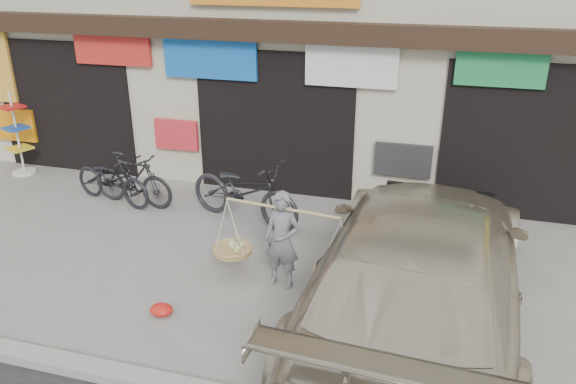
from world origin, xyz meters
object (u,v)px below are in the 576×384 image
(suv, at_px, (419,267))
(display_rack, at_px, (18,141))
(street_vendor, at_px, (282,244))
(bike_1, at_px, (133,179))
(bike_0, at_px, (112,179))
(bike_2, at_px, (244,191))

(suv, relative_size, display_rack, 3.42)
(street_vendor, xyz_separation_m, display_rack, (-6.46, 2.67, 0.07))
(bike_1, bearing_deg, display_rack, 81.91)
(street_vendor, bearing_deg, bike_0, 160.74)
(bike_1, xyz_separation_m, suv, (5.22, -2.34, 0.35))
(suv, height_order, display_rack, display_rack)
(street_vendor, xyz_separation_m, bike_0, (-3.79, 1.85, -0.17))
(bike_0, height_order, suv, suv)
(bike_0, height_order, bike_1, bike_1)
(suv, bearing_deg, bike_1, -20.87)
(bike_1, bearing_deg, street_vendor, -112.28)
(street_vendor, bearing_deg, bike_2, 130.67)
(bike_2, bearing_deg, bike_1, 103.71)
(bike_0, relative_size, bike_1, 1.07)
(bike_0, bearing_deg, display_rack, 87.69)
(display_rack, bearing_deg, street_vendor, -22.45)
(bike_0, distance_m, display_rack, 2.80)
(street_vendor, distance_m, bike_2, 2.11)
(street_vendor, xyz_separation_m, bike_2, (-1.18, 1.75, -0.06))
(street_vendor, bearing_deg, display_rack, 164.33)
(street_vendor, relative_size, bike_2, 0.96)
(bike_2, xyz_separation_m, display_rack, (-5.28, 0.91, 0.14))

